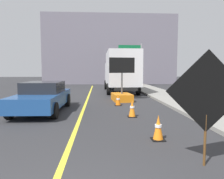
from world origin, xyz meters
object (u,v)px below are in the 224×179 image
object	(u,v)px
arrow_board_trailer	(122,93)
traffic_cone_mid_lane	(132,108)
box_truck	(121,71)
roadwork_sign	(207,94)
highway_guide_sign	(135,57)
pickup_car	(43,97)
traffic_cone_far_lane	(118,100)
traffic_cone_near_sign	(158,128)

from	to	relation	value
arrow_board_trailer	traffic_cone_mid_lane	world-z (taller)	arrow_board_trailer
arrow_board_trailer	box_truck	distance (m)	5.49
roadwork_sign	highway_guide_sign	world-z (taller)	highway_guide_sign
pickup_car	traffic_cone_mid_lane	world-z (taller)	pickup_car
arrow_board_trailer	box_truck	xyz separation A→B (m)	(0.46, 5.29, 1.37)
traffic_cone_mid_lane	traffic_cone_far_lane	bearing A→B (deg)	96.28
highway_guide_sign	traffic_cone_far_lane	size ratio (longest dim) A/B	7.90
arrow_board_trailer	highway_guide_sign	distance (m)	12.38
traffic_cone_near_sign	traffic_cone_mid_lane	world-z (taller)	traffic_cone_mid_lane
traffic_cone_far_lane	arrow_board_trailer	bearing A→B (deg)	77.57
box_truck	pickup_car	world-z (taller)	box_truck
box_truck	traffic_cone_far_lane	bearing A→B (deg)	-96.90
roadwork_sign	traffic_cone_mid_lane	size ratio (longest dim) A/B	3.19
highway_guide_sign	traffic_cone_near_sign	world-z (taller)	highway_guide_sign
pickup_car	highway_guide_sign	size ratio (longest dim) A/B	0.92
traffic_cone_mid_lane	traffic_cone_far_lane	distance (m)	2.92
traffic_cone_far_lane	box_truck	bearing A→B (deg)	83.10
traffic_cone_mid_lane	traffic_cone_far_lane	world-z (taller)	traffic_cone_mid_lane
traffic_cone_near_sign	roadwork_sign	bearing A→B (deg)	-73.29
pickup_car	traffic_cone_near_sign	world-z (taller)	pickup_car
traffic_cone_far_lane	traffic_cone_mid_lane	bearing A→B (deg)	-83.72
arrow_board_trailer	highway_guide_sign	xyz separation A→B (m)	(2.75, 11.71, 2.94)
box_truck	arrow_board_trailer	bearing A→B (deg)	-95.00
arrow_board_trailer	traffic_cone_near_sign	xyz separation A→B (m)	(0.19, -7.65, -0.14)
pickup_car	traffic_cone_mid_lane	bearing A→B (deg)	-19.74
arrow_board_trailer	highway_guide_sign	size ratio (longest dim) A/B	0.54
highway_guide_sign	box_truck	bearing A→B (deg)	-109.65
pickup_car	traffic_cone_near_sign	distance (m)	6.10
traffic_cone_far_lane	traffic_cone_near_sign	bearing A→B (deg)	-84.33
arrow_board_trailer	pickup_car	bearing A→B (deg)	-141.02
traffic_cone_near_sign	highway_guide_sign	bearing A→B (deg)	82.45
pickup_car	traffic_cone_mid_lane	size ratio (longest dim) A/B	6.26
arrow_board_trailer	pickup_car	distance (m)	5.20
highway_guide_sign	traffic_cone_far_lane	world-z (taller)	highway_guide_sign
pickup_car	traffic_cone_far_lane	size ratio (longest dim) A/B	7.23
pickup_car	traffic_cone_near_sign	bearing A→B (deg)	-46.04
pickup_car	traffic_cone_far_lane	distance (m)	3.95
roadwork_sign	box_truck	world-z (taller)	box_truck
roadwork_sign	highway_guide_sign	bearing A→B (deg)	84.36
highway_guide_sign	arrow_board_trailer	bearing A→B (deg)	-103.24
pickup_car	box_truck	bearing A→B (deg)	62.26
pickup_car	highway_guide_sign	xyz separation A→B (m)	(6.79, 14.98, 2.73)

